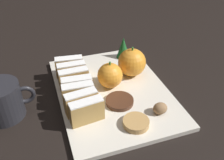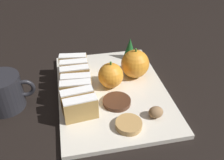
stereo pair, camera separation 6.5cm
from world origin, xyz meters
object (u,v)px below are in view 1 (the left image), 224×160
at_px(walnut, 160,108).
at_px(chocolate_cookie, 120,101).
at_px(orange_far, 132,62).
at_px(coffee_mug, 2,100).
at_px(orange_near, 111,75).

xyz_separation_m(walnut, chocolate_cookie, (-0.08, 0.06, -0.01)).
relative_size(orange_far, coffee_mug, 0.70).
bearing_deg(orange_near, walnut, -61.40).
height_order(orange_far, coffee_mug, orange_far).
bearing_deg(orange_near, chocolate_cookie, -90.57).
bearing_deg(walnut, chocolate_cookie, 140.03).
bearing_deg(orange_far, chocolate_cookie, -124.65).
height_order(orange_near, coffee_mug, same).
distance_m(orange_far, chocolate_cookie, 0.14).
relative_size(orange_near, chocolate_cookie, 1.08).
bearing_deg(walnut, orange_near, 118.60).
distance_m(walnut, chocolate_cookie, 0.10).
height_order(orange_near, orange_far, orange_far).
bearing_deg(orange_far, coffee_mug, -172.03).
height_order(chocolate_cookie, coffee_mug, coffee_mug).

